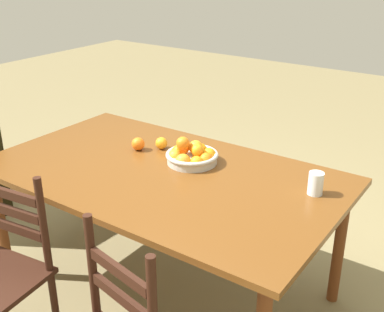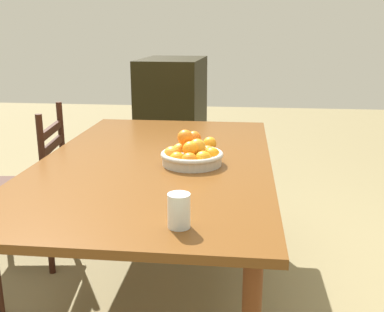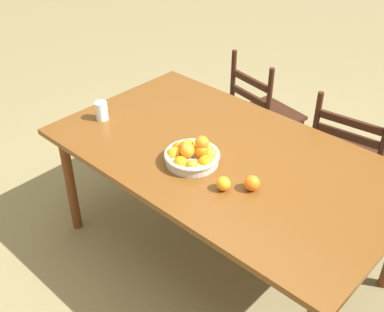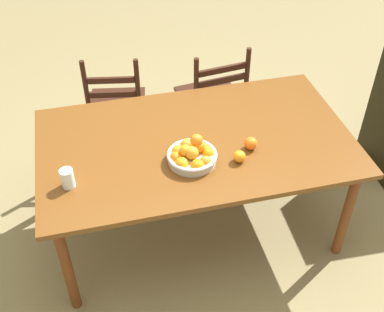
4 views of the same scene
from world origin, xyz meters
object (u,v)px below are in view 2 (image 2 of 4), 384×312
dining_table (156,172)px  orange_loose_1 (210,144)px  fruit_bowl (192,155)px  chair_by_cabinet (30,188)px  orange_loose_0 (194,138)px  drinking_glass (179,211)px  cabinet (173,122)px

dining_table → orange_loose_1: (0.20, -0.25, 0.10)m
dining_table → orange_loose_1: size_ratio=27.00×
fruit_bowl → orange_loose_1: fruit_bowl is taller
chair_by_cabinet → orange_loose_0: 1.04m
orange_loose_0 → drinking_glass: size_ratio=0.68×
dining_table → drinking_glass: 0.80m
dining_table → orange_loose_0: 0.35m
chair_by_cabinet → orange_loose_1: 1.14m
orange_loose_0 → drinking_glass: drinking_glass is taller
cabinet → chair_by_cabinet: bearing=160.4°
orange_loose_0 → orange_loose_1: orange_loose_0 is taller
orange_loose_0 → dining_table: bearing=152.6°
dining_table → orange_loose_0: (0.30, -0.15, 0.11)m
fruit_bowl → drinking_glass: size_ratio=2.59×
chair_by_cabinet → fruit_bowl: (-0.42, -1.01, 0.35)m
orange_loose_1 → cabinet: bearing=15.1°
fruit_bowl → orange_loose_0: bearing=4.5°
chair_by_cabinet → drinking_glass: size_ratio=8.28×
dining_table → fruit_bowl: (-0.07, -0.18, 0.11)m
chair_by_cabinet → drinking_glass: 1.57m
drinking_glass → fruit_bowl: bearing=3.1°
chair_by_cabinet → cabinet: size_ratio=0.84×
fruit_bowl → cabinet: bearing=11.3°
chair_by_cabinet → orange_loose_1: (-0.15, -1.08, 0.34)m
dining_table → fruit_bowl: 0.22m
orange_loose_1 → fruit_bowl: bearing=166.3°
cabinet → drinking_glass: 2.69m
cabinet → orange_loose_1: 1.76m
chair_by_cabinet → drinking_glass: bearing=36.2°
chair_by_cabinet → drinking_glass: chair_by_cabinet is taller
chair_by_cabinet → orange_loose_0: chair_by_cabinet is taller
drinking_glass → orange_loose_1: bearing=-1.6°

